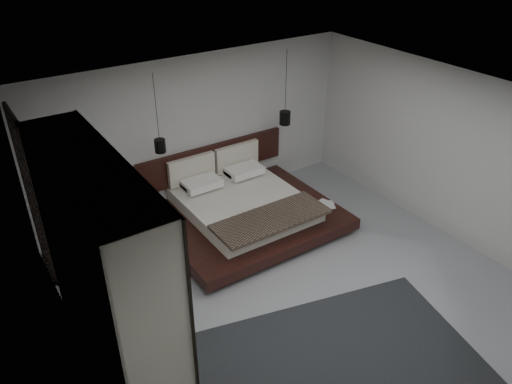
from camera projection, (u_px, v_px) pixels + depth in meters
floor at (298, 286)px, 7.41m from camera, size 6.00×6.00×0.00m
ceiling at (308, 108)px, 6.01m from camera, size 6.00×6.00×0.00m
wall_back at (197, 133)px, 8.87m from camera, size 6.00×0.00×6.00m
wall_front at (506, 350)px, 4.55m from camera, size 6.00×0.00×6.00m
wall_left at (79, 289)px, 5.27m from camera, size 0.00×6.00×6.00m
wall_right at (446, 153)px, 8.16m from camera, size 0.00×6.00×6.00m
lattice_screen at (33, 198)px, 7.11m from camera, size 0.05×0.90×2.60m
bed at (243, 208)px, 8.75m from camera, size 2.99×2.48×1.11m
book_lower at (322, 205)px, 8.86m from camera, size 0.27×0.31×0.03m
book_upper at (323, 205)px, 8.81m from camera, size 0.31×0.35×0.02m
pendant_left at (160, 146)px, 7.85m from camera, size 0.18×0.18×1.28m
pendant_right at (285, 118)px, 9.07m from camera, size 0.20×0.20×1.36m
wardrobe at (106, 278)px, 5.42m from camera, size 0.67×2.86×2.81m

